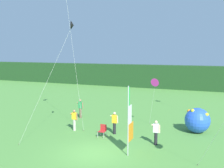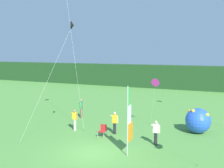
{
  "view_description": "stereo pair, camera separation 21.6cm",
  "coord_description": "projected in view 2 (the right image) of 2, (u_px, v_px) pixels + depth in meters",
  "views": [
    {
      "loc": [
        6.77,
        -13.51,
        6.14
      ],
      "look_at": [
        0.12,
        2.63,
        3.94
      ],
      "focal_mm": 41.45,
      "sensor_mm": 36.0,
      "label": 1
    },
    {
      "loc": [
        6.97,
        -13.42,
        6.14
      ],
      "look_at": [
        0.12,
        2.63,
        3.94
      ],
      "focal_mm": 41.45,
      "sensor_mm": 36.0,
      "label": 2
    }
  ],
  "objects": [
    {
      "name": "person_mid_field",
      "position": [
        156.0,
        132.0,
        16.94
      ],
      "size": [
        0.55,
        0.48,
        1.65
      ],
      "color": "black",
      "rests_on": "ground"
    },
    {
      "name": "kite_magenta_delta_1",
      "position": [
        156.0,
        82.0,
        20.34
      ],
      "size": [
        1.05,
        1.32,
        4.1
      ],
      "color": "brown",
      "rests_on": "ground"
    },
    {
      "name": "kite_black_delta_3",
      "position": [
        72.0,
        27.0,
        17.07
      ],
      "size": [
        3.17,
        2.55,
        8.15
      ],
      "color": "brown",
      "rests_on": "ground"
    },
    {
      "name": "distant_treeline",
      "position": [
        175.0,
        77.0,
        42.53
      ],
      "size": [
        80.0,
        2.4,
        3.85
      ],
      "primitive_type": "cube",
      "color": "#1E421E",
      "rests_on": "ground"
    },
    {
      "name": "person_far_right",
      "position": [
        75.0,
        119.0,
        20.11
      ],
      "size": [
        0.55,
        0.48,
        1.66
      ],
      "color": "#B7B2A3",
      "rests_on": "ground"
    },
    {
      "name": "banner_flag",
      "position": [
        129.0,
        122.0,
        15.33
      ],
      "size": [
        0.06,
        1.03,
        4.18
      ],
      "color": "#B7B7BC",
      "rests_on": "ground"
    },
    {
      "name": "folding_chair",
      "position": [
        103.0,
        130.0,
        18.66
      ],
      "size": [
        0.51,
        0.51,
        0.89
      ],
      "color": "#BCBCC1",
      "rests_on": "ground"
    },
    {
      "name": "person_near_banner",
      "position": [
        115.0,
        122.0,
        19.26
      ],
      "size": [
        0.55,
        0.48,
        1.67
      ],
      "color": "black",
      "rests_on": "ground"
    },
    {
      "name": "ground_plane",
      "position": [
        93.0,
        153.0,
        15.73
      ],
      "size": [
        120.0,
        120.0,
        0.0
      ],
      "primitive_type": "plane",
      "color": "#518E3D"
    },
    {
      "name": "person_far_left",
      "position": [
        81.0,
        108.0,
        23.94
      ],
      "size": [
        0.55,
        0.48,
        1.75
      ],
      "color": "brown",
      "rests_on": "ground"
    },
    {
      "name": "inflatable_balloon",
      "position": [
        198.0,
        121.0,
        19.49
      ],
      "size": [
        1.9,
        1.9,
        1.9
      ],
      "color": "blue",
      "rests_on": "ground"
    }
  ]
}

